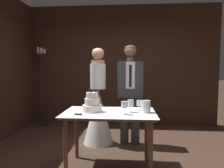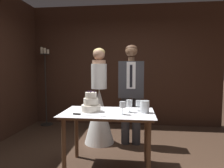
{
  "view_description": "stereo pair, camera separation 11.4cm",
  "coord_description": "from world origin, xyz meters",
  "px_view_note": "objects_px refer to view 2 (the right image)",
  "views": [
    {
      "loc": [
        0.19,
        -2.54,
        1.37
      ],
      "look_at": [
        -0.06,
        0.54,
        1.12
      ],
      "focal_mm": 32.0,
      "sensor_mm": 36.0,
      "label": 1
    },
    {
      "loc": [
        0.3,
        -2.53,
        1.37
      ],
      "look_at": [
        -0.06,
        0.54,
        1.12
      ],
      "focal_mm": 32.0,
      "sensor_mm": 36.0,
      "label": 2
    }
  ],
  "objects_px": {
    "wine_glass_near": "(129,104)",
    "candle_stand": "(45,86)",
    "tiered_cake": "(91,104)",
    "hurricane_candle": "(145,107)",
    "wine_glass_far": "(123,105)",
    "cake_knife": "(83,115)",
    "cake_table": "(108,120)",
    "groom": "(131,89)",
    "bride": "(99,108)",
    "wine_glass_middle": "(138,104)"
  },
  "relations": [
    {
      "from": "tiered_cake",
      "to": "wine_glass_near",
      "type": "xyz_separation_m",
      "value": [
        0.52,
        -0.01,
        0.01
      ]
    },
    {
      "from": "bride",
      "to": "wine_glass_near",
      "type": "bearing_deg",
      "value": -57.3
    },
    {
      "from": "tiered_cake",
      "to": "cake_knife",
      "type": "xyz_separation_m",
      "value": [
        -0.05,
        -0.23,
        -0.1
      ]
    },
    {
      "from": "cake_table",
      "to": "wine_glass_middle",
      "type": "relative_size",
      "value": 8.3
    },
    {
      "from": "wine_glass_near",
      "to": "wine_glass_middle",
      "type": "bearing_deg",
      "value": 37.55
    },
    {
      "from": "cake_knife",
      "to": "wine_glass_middle",
      "type": "bearing_deg",
      "value": 32.7
    },
    {
      "from": "cake_table",
      "to": "candle_stand",
      "type": "relative_size",
      "value": 0.67
    },
    {
      "from": "wine_glass_near",
      "to": "wine_glass_far",
      "type": "bearing_deg",
      "value": -121.94
    },
    {
      "from": "wine_glass_middle",
      "to": "bride",
      "type": "height_order",
      "value": "bride"
    },
    {
      "from": "tiered_cake",
      "to": "cake_knife",
      "type": "distance_m",
      "value": 0.26
    },
    {
      "from": "cake_knife",
      "to": "candle_stand",
      "type": "xyz_separation_m",
      "value": [
        -1.48,
        2.1,
        0.16
      ]
    },
    {
      "from": "wine_glass_middle",
      "to": "wine_glass_near",
      "type": "bearing_deg",
      "value": -142.45
    },
    {
      "from": "candle_stand",
      "to": "groom",
      "type": "bearing_deg",
      "value": -25.58
    },
    {
      "from": "wine_glass_middle",
      "to": "hurricane_candle",
      "type": "xyz_separation_m",
      "value": [
        0.08,
        -0.09,
        -0.02
      ]
    },
    {
      "from": "cake_knife",
      "to": "cake_table",
      "type": "bearing_deg",
      "value": 44.37
    },
    {
      "from": "cake_knife",
      "to": "wine_glass_middle",
      "type": "relative_size",
      "value": 2.96
    },
    {
      "from": "cake_table",
      "to": "wine_glass_near",
      "type": "xyz_separation_m",
      "value": [
        0.28,
        0.01,
        0.22
      ]
    },
    {
      "from": "wine_glass_near",
      "to": "groom",
      "type": "distance_m",
      "value": 0.9
    },
    {
      "from": "cake_table",
      "to": "candle_stand",
      "type": "distance_m",
      "value": 2.6
    },
    {
      "from": "wine_glass_far",
      "to": "groom",
      "type": "height_order",
      "value": "groom"
    },
    {
      "from": "cake_table",
      "to": "bride",
      "type": "bearing_deg",
      "value": 107.63
    },
    {
      "from": "wine_glass_middle",
      "to": "groom",
      "type": "height_order",
      "value": "groom"
    },
    {
      "from": "hurricane_candle",
      "to": "wine_glass_middle",
      "type": "bearing_deg",
      "value": 132.87
    },
    {
      "from": "hurricane_candle",
      "to": "candle_stand",
      "type": "bearing_deg",
      "value": 140.27
    },
    {
      "from": "groom",
      "to": "candle_stand",
      "type": "height_order",
      "value": "candle_stand"
    },
    {
      "from": "cake_knife",
      "to": "wine_glass_far",
      "type": "xyz_separation_m",
      "value": [
        0.49,
        0.1,
        0.11
      ]
    },
    {
      "from": "bride",
      "to": "cake_knife",
      "type": "bearing_deg",
      "value": -90.09
    },
    {
      "from": "hurricane_candle",
      "to": "tiered_cake",
      "type": "bearing_deg",
      "value": 179.75
    },
    {
      "from": "cake_knife",
      "to": "groom",
      "type": "height_order",
      "value": "groom"
    },
    {
      "from": "wine_glass_near",
      "to": "wine_glass_far",
      "type": "relative_size",
      "value": 1.01
    },
    {
      "from": "wine_glass_middle",
      "to": "cake_knife",
      "type": "bearing_deg",
      "value": -155.22
    },
    {
      "from": "tiered_cake",
      "to": "hurricane_candle",
      "type": "relative_size",
      "value": 1.77
    },
    {
      "from": "candle_stand",
      "to": "tiered_cake",
      "type": "bearing_deg",
      "value": -50.75
    },
    {
      "from": "bride",
      "to": "candle_stand",
      "type": "xyz_separation_m",
      "value": [
        -1.48,
        0.98,
        0.31
      ]
    },
    {
      "from": "bride",
      "to": "groom",
      "type": "relative_size",
      "value": 0.97
    },
    {
      "from": "bride",
      "to": "wine_glass_middle",
      "type": "bearing_deg",
      "value": -49.16
    },
    {
      "from": "wine_glass_near",
      "to": "candle_stand",
      "type": "xyz_separation_m",
      "value": [
        -2.05,
        1.87,
        0.05
      ]
    },
    {
      "from": "wine_glass_far",
      "to": "bride",
      "type": "bearing_deg",
      "value": 115.63
    },
    {
      "from": "cake_table",
      "to": "hurricane_candle",
      "type": "height_order",
      "value": "hurricane_candle"
    },
    {
      "from": "wine_glass_near",
      "to": "bride",
      "type": "xyz_separation_m",
      "value": [
        -0.57,
        0.89,
        -0.26
      ]
    },
    {
      "from": "wine_glass_far",
      "to": "hurricane_candle",
      "type": "xyz_separation_m",
      "value": [
        0.28,
        0.13,
        -0.04
      ]
    },
    {
      "from": "tiered_cake",
      "to": "bride",
      "type": "distance_m",
      "value": 0.92
    },
    {
      "from": "cake_knife",
      "to": "bride",
      "type": "bearing_deg",
      "value": 97.83
    },
    {
      "from": "tiered_cake",
      "to": "wine_glass_middle",
      "type": "distance_m",
      "value": 0.65
    },
    {
      "from": "wine_glass_far",
      "to": "candle_stand",
      "type": "height_order",
      "value": "candle_stand"
    },
    {
      "from": "cake_table",
      "to": "groom",
      "type": "height_order",
      "value": "groom"
    },
    {
      "from": "cake_knife",
      "to": "candle_stand",
      "type": "distance_m",
      "value": 2.57
    },
    {
      "from": "wine_glass_far",
      "to": "candle_stand",
      "type": "relative_size",
      "value": 0.09
    },
    {
      "from": "cake_table",
      "to": "cake_knife",
      "type": "distance_m",
      "value": 0.38
    },
    {
      "from": "cake_knife",
      "to": "wine_glass_near",
      "type": "height_order",
      "value": "wine_glass_near"
    }
  ]
}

